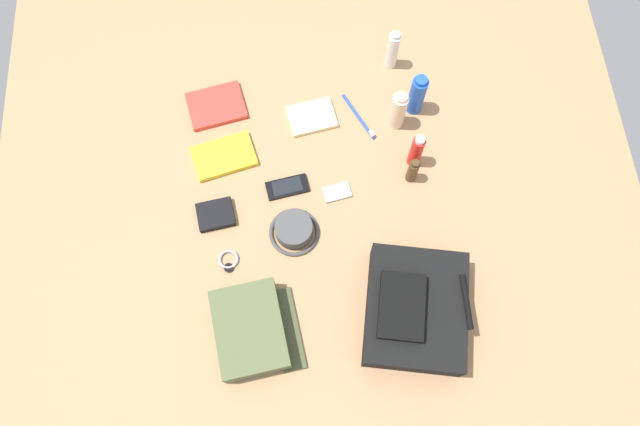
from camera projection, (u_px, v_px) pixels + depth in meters
name	position (u px, v px, depth m)	size (l,w,h in m)	color
ground_plane	(320.00, 219.00, 1.79)	(2.64, 2.02, 0.02)	#A97F56
backpack	(415.00, 309.00, 1.63)	(0.38, 0.33, 0.14)	black
toiletry_pouch	(252.00, 330.00, 1.62)	(0.27, 0.26, 0.09)	#56603D
bucket_hat	(294.00, 230.00, 1.74)	(0.15, 0.15, 0.06)	#494949
toothpaste_tube	(393.00, 50.00, 1.89)	(0.04, 0.04, 0.16)	white
deodorant_spray	(417.00, 95.00, 1.83)	(0.05, 0.05, 0.17)	blue
lotion_bottle	(398.00, 111.00, 1.82)	(0.05, 0.05, 0.16)	beige
sunscreen_spray	(416.00, 151.00, 1.77)	(0.04, 0.04, 0.16)	red
cologne_bottle	(413.00, 171.00, 1.77)	(0.03, 0.03, 0.11)	#473319
paperback_novel	(216.00, 106.00, 1.90)	(0.17, 0.20, 0.02)	red
travel_guidebook	(224.00, 156.00, 1.84)	(0.16, 0.22, 0.02)	yellow
cell_phone	(287.00, 187.00, 1.81)	(0.08, 0.14, 0.01)	black
media_player	(337.00, 192.00, 1.80)	(0.07, 0.09, 0.01)	#B7B7BC
wristwatch	(228.00, 260.00, 1.73)	(0.07, 0.06, 0.01)	#99999E
toothbrush	(360.00, 119.00, 1.89)	(0.17, 0.09, 0.02)	blue
wallet	(216.00, 215.00, 1.77)	(0.09, 0.11, 0.02)	black
notepad	(311.00, 117.00, 1.89)	(0.11, 0.15, 0.02)	beige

